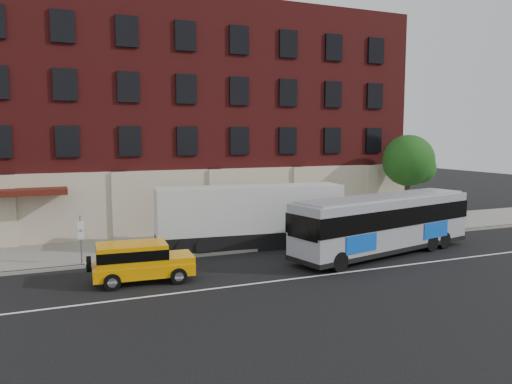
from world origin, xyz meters
name	(u,v)px	position (x,y,z in m)	size (l,w,h in m)	color
ground	(299,282)	(0.00, 0.00, 0.00)	(120.00, 120.00, 0.00)	black
sidewalk	(229,240)	(0.00, 9.00, 0.07)	(60.00, 6.00, 0.15)	#9A988C
kerb	(248,251)	(0.00, 6.00, 0.07)	(60.00, 0.25, 0.15)	#9A988C
lane_line	(293,279)	(0.00, 0.50, 0.01)	(60.00, 0.12, 0.01)	white
building	(193,118)	(-0.01, 16.92, 7.58)	(30.00, 12.10, 15.00)	maroon
sign_pole	(81,237)	(-8.50, 6.15, 1.45)	(0.30, 0.20, 2.50)	gray
street_tree	(409,163)	(13.54, 9.48, 4.41)	(3.60, 3.60, 6.20)	#3A2C1D
city_bus	(384,222)	(6.49, 2.78, 1.73)	(11.70, 5.00, 3.14)	#96989F
yellow_suv	(139,260)	(-6.36, 2.63, 0.98)	(4.53, 2.18, 1.71)	#FFA103
shipping_container	(250,217)	(0.53, 6.93, 1.73)	(10.63, 3.14, 3.49)	black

